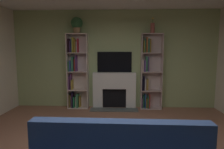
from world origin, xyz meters
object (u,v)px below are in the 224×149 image
Objects in this scene: tv at (114,62)px; potted_plant at (77,24)px; fireplace at (114,90)px; bookshelf_right at (149,72)px; bookshelf_left at (76,72)px; vase_with_flowers at (153,28)px.

tv is 1.48m from potted_plant.
bookshelf_right is at bearing 0.41° from fireplace.
potted_plant reaches higher than tv.
tv is (0.00, 0.08, 0.78)m from fireplace.
vase_with_flowers is (2.13, -0.04, 1.23)m from bookshelf_left.
potted_plant reaches higher than bookshelf_left.
vase_with_flowers reaches higher than fireplace.
fireplace is 3.10× the size of vase_with_flowers.
bookshelf_right reaches higher than tv.
bookshelf_left is (-1.10, -0.00, 0.49)m from fireplace.
fireplace is 0.63× the size of bookshelf_right.
potted_plant is at bearing -32.51° from bookshelf_left.
vase_with_flowers is at bearing -35.87° from bookshelf_right.
potted_plant is (-1.03, -0.12, 1.05)m from tv.
bookshelf_left is at bearing -179.85° from fireplace.
bookshelf_left is 4.95× the size of vase_with_flowers.
potted_plant is (0.06, -0.04, 1.34)m from bookshelf_left.
potted_plant is 1.06× the size of vase_with_flowers.
fireplace is 2.93× the size of potted_plant.
vase_with_flowers is (1.03, -0.04, 1.72)m from fireplace.
bookshelf_right is at bearing 0.27° from bookshelf_left.
bookshelf_left is at bearing -175.86° from tv.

